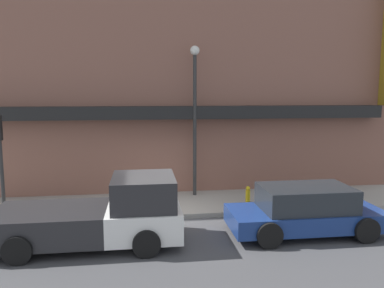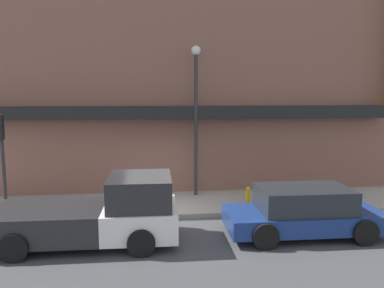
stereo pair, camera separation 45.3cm
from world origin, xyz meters
TOP-DOWN VIEW (x-y plane):
  - ground_plane at (0.00, 0.00)m, footprint 80.00×80.00m
  - sidewalk at (0.00, 1.47)m, footprint 36.00×2.94m
  - building at (0.01, 4.42)m, footprint 19.80×3.80m
  - pickup_truck at (-1.85, -1.74)m, footprint 5.05×2.31m
  - parked_car at (4.06, -1.74)m, footprint 4.55×2.05m
  - fire_hydrant at (3.03, 0.80)m, footprint 0.17×0.17m
  - street_lamp at (1.31, 2.36)m, footprint 0.36×0.36m

SIDE VIEW (x-z plane):
  - ground_plane at x=0.00m, z-range 0.00..0.00m
  - sidewalk at x=0.00m, z-range 0.00..0.16m
  - fire_hydrant at x=3.03m, z-range 0.16..0.84m
  - parked_car at x=4.06m, z-range -0.01..1.42m
  - pickup_truck at x=-1.85m, z-range -0.12..1.76m
  - street_lamp at x=1.31m, z-range 0.87..6.65m
  - building at x=0.01m, z-range -0.02..11.71m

